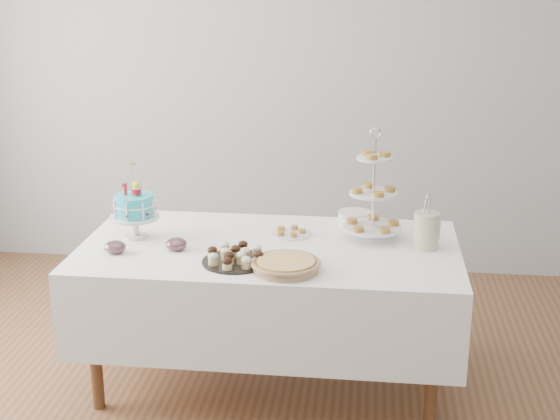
# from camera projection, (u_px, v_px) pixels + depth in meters

# --- Properties ---
(floor) EXTENTS (5.00, 5.00, 0.00)m
(floor) POSITION_uv_depth(u_px,v_px,m) (262.00, 410.00, 3.91)
(floor) COLOR brown
(floor) RESTS_ON ground
(walls) EXTENTS (5.04, 4.04, 2.70)m
(walls) POSITION_uv_depth(u_px,v_px,m) (260.00, 147.00, 3.50)
(walls) COLOR #A8AAAE
(walls) RESTS_ON floor
(table) EXTENTS (1.92, 1.02, 0.77)m
(table) POSITION_uv_depth(u_px,v_px,m) (269.00, 287.00, 4.03)
(table) COLOR white
(table) RESTS_ON floor
(birthday_cake) EXTENTS (0.26, 0.26, 0.39)m
(birthday_cake) POSITION_uv_depth(u_px,v_px,m) (135.00, 218.00, 4.04)
(birthday_cake) COLOR silver
(birthday_cake) RESTS_ON table
(cupcake_tray) EXTENTS (0.32, 0.32, 0.07)m
(cupcake_tray) POSITION_uv_depth(u_px,v_px,m) (235.00, 256.00, 3.72)
(cupcake_tray) COLOR black
(cupcake_tray) RESTS_ON table
(pie) EXTENTS (0.33, 0.33, 0.05)m
(pie) POSITION_uv_depth(u_px,v_px,m) (286.00, 265.00, 3.63)
(pie) COLOR tan
(pie) RESTS_ON table
(tiered_stand) EXTENTS (0.30, 0.30, 0.59)m
(tiered_stand) POSITION_uv_depth(u_px,v_px,m) (373.00, 194.00, 3.98)
(tiered_stand) COLOR silver
(tiered_stand) RESTS_ON table
(plate_stack) EXTENTS (0.19, 0.19, 0.07)m
(plate_stack) POSITION_uv_depth(u_px,v_px,m) (355.00, 218.00, 4.27)
(plate_stack) COLOR silver
(plate_stack) RESTS_ON table
(pastry_plate) EXTENTS (0.21, 0.21, 0.03)m
(pastry_plate) POSITION_uv_depth(u_px,v_px,m) (290.00, 232.00, 4.11)
(pastry_plate) COLOR silver
(pastry_plate) RESTS_ON table
(jam_bowl_a) EXTENTS (0.11, 0.11, 0.06)m
(jam_bowl_a) POSITION_uv_depth(u_px,v_px,m) (115.00, 247.00, 3.85)
(jam_bowl_a) COLOR silver
(jam_bowl_a) RESTS_ON table
(jam_bowl_b) EXTENTS (0.11, 0.11, 0.06)m
(jam_bowl_b) POSITION_uv_depth(u_px,v_px,m) (176.00, 244.00, 3.89)
(jam_bowl_b) COLOR silver
(jam_bowl_b) RESTS_ON table
(utensil_pitcher) EXTENTS (0.13, 0.13, 0.29)m
(utensil_pitcher) POSITION_uv_depth(u_px,v_px,m) (426.00, 229.00, 3.89)
(utensil_pitcher) COLOR #EFEACE
(utensil_pitcher) RESTS_ON table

